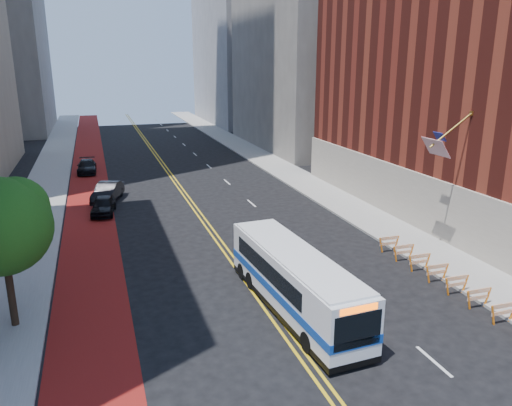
{
  "coord_description": "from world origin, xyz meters",
  "views": [
    {
      "loc": [
        -7.25,
        -16.24,
        11.46
      ],
      "look_at": [
        0.64,
        8.0,
        4.19
      ],
      "focal_mm": 35.0,
      "sensor_mm": 36.0,
      "label": 1
    }
  ],
  "objects_px": {
    "transit_bus": "(294,280)",
    "car_b": "(108,192)",
    "car_a": "(103,205)",
    "car_c": "(87,167)",
    "street_tree": "(2,223)"
  },
  "relations": [
    {
      "from": "street_tree",
      "to": "transit_bus",
      "type": "height_order",
      "value": "street_tree"
    },
    {
      "from": "transit_bus",
      "to": "car_b",
      "type": "height_order",
      "value": "transit_bus"
    },
    {
      "from": "car_b",
      "to": "car_c",
      "type": "bearing_deg",
      "value": 115.76
    },
    {
      "from": "car_a",
      "to": "car_c",
      "type": "height_order",
      "value": "car_a"
    },
    {
      "from": "transit_bus",
      "to": "car_a",
      "type": "height_order",
      "value": "transit_bus"
    },
    {
      "from": "street_tree",
      "to": "car_b",
      "type": "distance_m",
      "value": 21.35
    },
    {
      "from": "transit_bus",
      "to": "car_b",
      "type": "bearing_deg",
      "value": 105.02
    },
    {
      "from": "car_a",
      "to": "car_b",
      "type": "relative_size",
      "value": 0.86
    },
    {
      "from": "street_tree",
      "to": "car_a",
      "type": "distance_m",
      "value": 17.67
    },
    {
      "from": "transit_bus",
      "to": "car_a",
      "type": "bearing_deg",
      "value": 109.64
    },
    {
      "from": "transit_bus",
      "to": "car_a",
      "type": "distance_m",
      "value": 20.63
    },
    {
      "from": "car_b",
      "to": "transit_bus",
      "type": "bearing_deg",
      "value": -53.42
    },
    {
      "from": "transit_bus",
      "to": "street_tree",
      "type": "bearing_deg",
      "value": 165.85
    },
    {
      "from": "car_a",
      "to": "car_b",
      "type": "distance_m",
      "value": 3.81
    },
    {
      "from": "car_a",
      "to": "car_c",
      "type": "distance_m",
      "value": 16.03
    }
  ]
}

